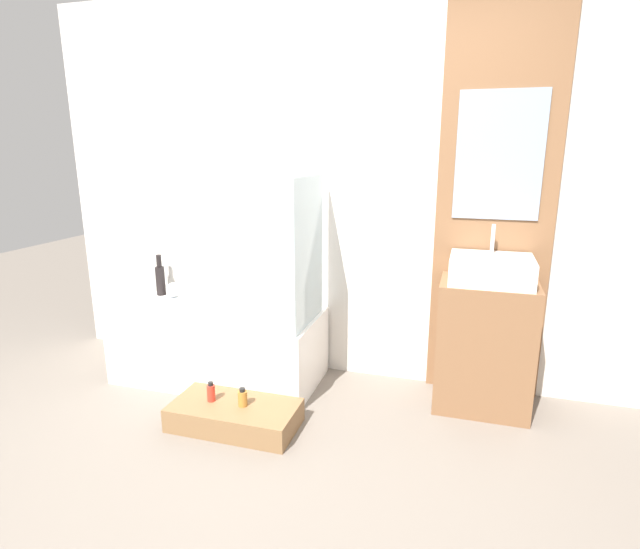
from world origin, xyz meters
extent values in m
plane|color=slate|center=(0.00, 0.00, 0.00)|extent=(12.00, 12.00, 0.00)
cube|color=silver|center=(0.00, 1.58, 1.30)|extent=(4.20, 0.06, 2.60)
cube|color=brown|center=(1.03, 1.53, 1.30)|extent=(0.70, 0.03, 2.60)
cube|color=#8C9EB2|center=(1.03, 1.51, 1.54)|extent=(0.50, 0.01, 0.76)
cube|color=white|center=(-0.73, 1.20, 0.24)|extent=(1.40, 0.66, 0.49)
cube|color=silver|center=(-0.73, 1.20, 0.48)|extent=(1.09, 0.46, 0.01)
cube|color=silver|center=(-0.06, 1.17, 0.96)|extent=(0.01, 0.56, 0.94)
cube|color=olive|center=(-0.34, 0.64, 0.07)|extent=(0.74, 0.37, 0.14)
cube|color=brown|center=(1.03, 1.30, 0.41)|extent=(0.57, 0.41, 0.81)
cube|color=white|center=(1.03, 1.30, 0.89)|extent=(0.47, 0.38, 0.16)
cylinder|color=silver|center=(1.03, 1.41, 1.06)|extent=(0.02, 0.02, 0.18)
cylinder|color=black|center=(-1.34, 1.45, 0.60)|extent=(0.07, 0.07, 0.22)
cylinder|color=black|center=(-1.34, 1.45, 0.75)|extent=(0.04, 0.04, 0.09)
sphere|color=silver|center=(-1.22, 1.42, 0.54)|extent=(0.11, 0.11, 0.11)
cylinder|color=red|center=(-0.49, 0.64, 0.19)|extent=(0.05, 0.05, 0.10)
cylinder|color=black|center=(-0.49, 0.64, 0.25)|extent=(0.03, 0.03, 0.02)
cylinder|color=#B2752D|center=(-0.29, 0.64, 0.19)|extent=(0.05, 0.05, 0.09)
cylinder|color=black|center=(-0.29, 0.64, 0.24)|extent=(0.03, 0.03, 0.02)
camera|label=1|loc=(0.89, -1.73, 1.59)|focal=28.00mm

